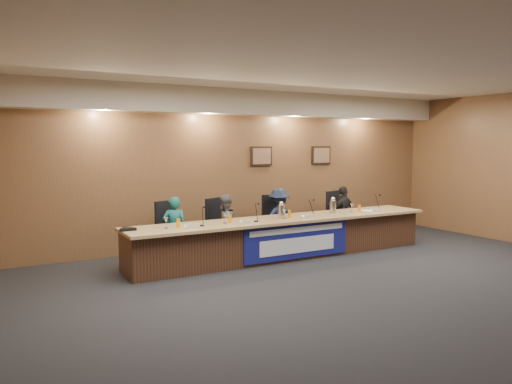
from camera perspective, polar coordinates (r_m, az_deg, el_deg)
floor at (r=7.61m, az=13.41°, el=-10.75°), size 10.00×10.00×0.00m
ceiling at (r=7.40m, az=13.98°, el=13.81°), size 10.00×8.00×0.04m
wall_back at (r=10.60m, az=-1.34°, el=2.74°), size 10.00×0.04×3.20m
soffit at (r=10.40m, az=-0.69°, el=10.14°), size 10.00×0.50×0.50m
dais_body at (r=9.37m, az=3.35°, el=-5.33°), size 6.00×0.80×0.70m
dais_top at (r=9.27m, az=3.53°, el=-3.10°), size 6.10×0.95×0.05m
banner at (r=9.03m, az=4.79°, el=-5.56°), size 2.20×0.02×0.65m
banner_text_upper at (r=8.98m, az=4.85°, el=-4.33°), size 2.00×0.01×0.10m
banner_text_lower at (r=9.04m, az=4.84°, el=-6.08°), size 1.60×0.01×0.28m
wall_photo_left at (r=10.76m, az=0.62°, el=4.12°), size 0.52×0.04×0.42m
wall_photo_right at (r=11.65m, az=7.44°, el=4.18°), size 0.52×0.04×0.42m
panelist_a at (r=9.08m, az=-9.30°, el=-4.21°), size 0.50×0.42×1.18m
panelist_b at (r=9.47m, az=-3.62°, el=-3.80°), size 0.69×0.62×1.16m
panelist_c at (r=10.06m, az=2.64°, el=-3.07°), size 0.82×0.51×1.22m
panelist_d at (r=11.03m, az=9.96°, el=-2.45°), size 0.75×0.45×1.20m
office_chair_a at (r=9.19m, az=-9.51°, el=-4.79°), size 0.61×0.61×0.08m
office_chair_b at (r=9.58m, az=-3.88°, el=-4.31°), size 0.63×0.63×0.08m
office_chair_c at (r=10.16m, az=2.33°, el=-3.73°), size 0.51×0.51×0.08m
office_chair_d at (r=11.12m, az=9.62°, el=-3.00°), size 0.59×0.59×0.08m
nameplate_a at (r=8.17m, az=-7.24°, el=-3.81°), size 0.24×0.08×0.10m
microphone_a at (r=8.36m, az=-6.21°, el=-3.83°), size 0.07×0.07×0.02m
juice_glass_a at (r=8.24m, az=-8.87°, el=-3.54°), size 0.06×0.06×0.15m
water_glass_a at (r=8.19m, az=-10.24°, el=-3.51°), size 0.08×0.08×0.18m
nameplate_b at (r=8.58m, az=-0.91°, el=-3.32°), size 0.24×0.08×0.10m
microphone_b at (r=8.77m, az=-0.07°, el=-3.36°), size 0.07×0.07×0.02m
juice_glass_b at (r=8.66m, az=-3.00°, el=-3.05°), size 0.06×0.06×0.15m
water_glass_b at (r=8.59m, az=-3.57°, el=-3.02°), size 0.08×0.08×0.18m
nameplate_c at (r=9.23m, az=6.11°, el=-2.72°), size 0.24×0.08×0.10m
microphone_c at (r=9.41m, az=6.23°, el=-2.78°), size 0.07×0.07×0.02m
juice_glass_c at (r=9.24m, az=3.84°, el=-2.51°), size 0.06×0.06×0.15m
water_glass_c at (r=9.15m, az=3.29°, el=-2.49°), size 0.08×0.08×0.18m
nameplate_d at (r=10.29m, az=13.62°, el=-1.99°), size 0.24×0.08×0.10m
microphone_d at (r=10.53m, az=13.56°, el=-2.02°), size 0.07×0.07×0.02m
juice_glass_d at (r=10.19m, az=11.71°, el=-1.85°), size 0.06×0.06×0.15m
water_glass_d at (r=10.15m, az=10.88°, el=-1.78°), size 0.08×0.08×0.18m
carafe_mid at (r=9.17m, az=2.91°, el=-2.24°), size 0.12×0.12×0.25m
carafe_right at (r=9.93m, az=8.76°, el=-1.69°), size 0.13×0.13×0.26m
speakerphone at (r=8.14m, az=-14.56°, el=-4.12°), size 0.32×0.32×0.05m
paper_stack at (r=10.43m, az=12.76°, el=-2.11°), size 0.26×0.33×0.01m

